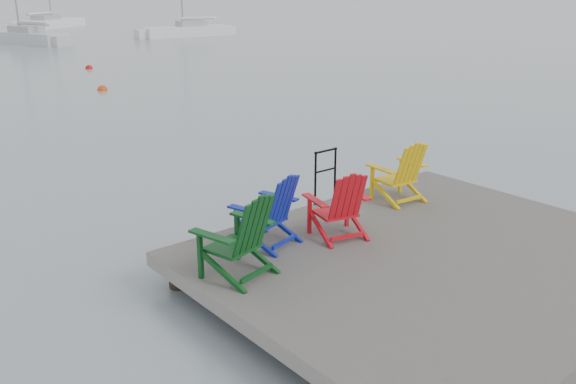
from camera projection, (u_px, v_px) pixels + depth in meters
ground at (432, 286)px, 8.38m from camera, size 400.00×400.00×0.00m
dock at (434, 263)px, 8.27m from camera, size 6.00×5.00×1.40m
handrail at (325, 171)px, 9.99m from camera, size 0.48×0.04×0.90m
chair_green at (241, 235)px, 7.40m from camera, size 1.00×0.95×1.09m
chair_blue at (271, 210)px, 8.32m from camera, size 0.96×0.91×1.03m
chair_red at (340, 204)px, 8.57m from camera, size 0.92×0.88×1.00m
chair_yellow at (401, 171)px, 10.03m from camera, size 0.89×0.83×1.04m
sailboat_near at (24, 38)px, 43.40m from camera, size 4.42×7.96×10.76m
sailboat_mid at (49, 24)px, 59.31m from camera, size 8.39×6.89×11.97m
sailboat_far at (188, 32)px, 49.50m from camera, size 7.50×2.42×10.33m
buoy_a at (103, 90)px, 24.07m from camera, size 0.40×0.40×0.40m
buoy_c at (89, 69)px, 30.32m from camera, size 0.37×0.37×0.37m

